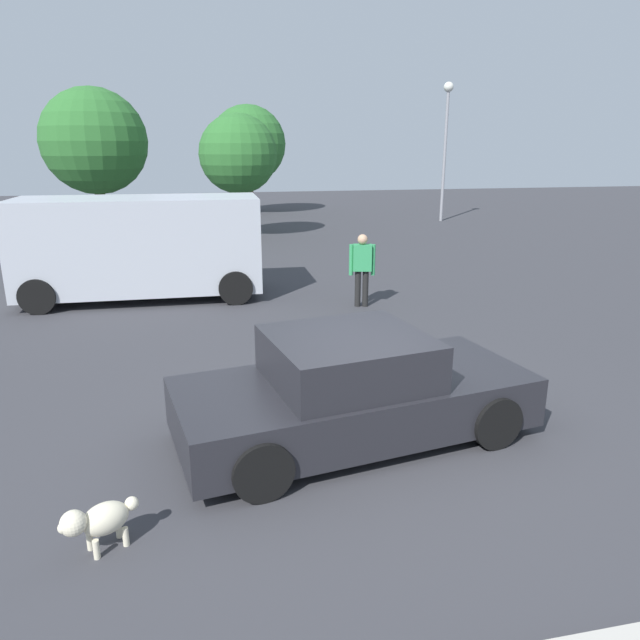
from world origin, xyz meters
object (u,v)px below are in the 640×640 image
at_px(light_post_near, 446,128).
at_px(sedan_foreground, 353,391).
at_px(van_white, 141,245).
at_px(pedestrian, 362,264).
at_px(dog, 99,520).

bearing_deg(light_post_near, sedan_foreground, -116.06).
bearing_deg(van_white, light_post_near, 45.24).
bearing_deg(van_white, sedan_foreground, -67.38).
bearing_deg(sedan_foreground, van_white, 101.59).
height_order(van_white, pedestrian, van_white).
bearing_deg(pedestrian, van_white, 81.82).
relative_size(dog, light_post_near, 0.10).
xyz_separation_m(dog, van_white, (-0.29, 9.13, 0.94)).
bearing_deg(sedan_foreground, pedestrian, 63.10).
bearing_deg(sedan_foreground, dog, -159.73).
bearing_deg(dog, sedan_foreground, -178.68).
xyz_separation_m(dog, light_post_near, (12.43, 21.47, 3.91)).
height_order(dog, van_white, van_white).
height_order(sedan_foreground, dog, sedan_foreground).
relative_size(dog, pedestrian, 0.39).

